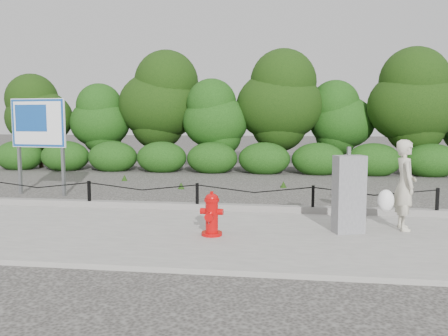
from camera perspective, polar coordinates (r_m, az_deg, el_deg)
ground at (r=10.49m, az=-3.23°, el=-5.51°), size 90.00×90.00×0.00m
sidewalk at (r=8.58m, az=-5.91°, el=-7.88°), size 14.00×4.00×0.08m
curb at (r=10.51m, az=-3.18°, el=-4.65°), size 14.00×0.22×0.14m
chain_barrier at (r=10.41m, az=-3.24°, el=-3.04°), size 10.06×0.06×0.60m
treeline at (r=19.08m, az=4.68°, el=7.42°), size 20.28×3.79×4.76m
fire_hydrant at (r=8.19m, az=-1.49°, el=-5.62°), size 0.41×0.42×0.77m
pedestrian at (r=9.14m, az=20.79°, el=-2.03°), size 0.70×0.61×1.64m
utility_cabinet at (r=8.61m, az=14.79°, el=-3.07°), size 0.59×0.46×1.51m
advertising_sign at (r=13.74m, az=-21.44°, el=4.57°), size 1.63×0.31×2.62m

